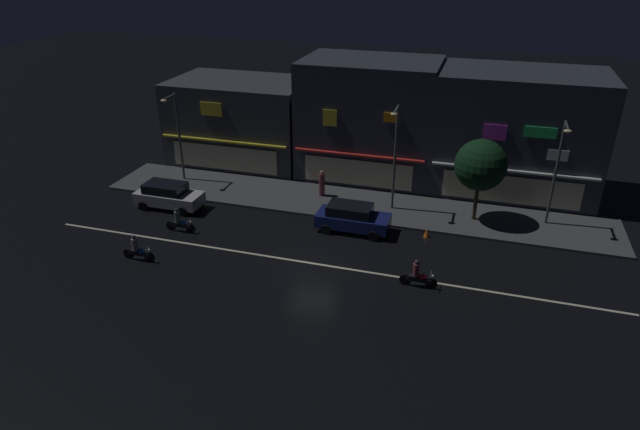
{
  "coord_description": "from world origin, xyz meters",
  "views": [
    {
      "loc": [
        7.81,
        -24.3,
        15.49
      ],
      "look_at": [
        -0.51,
        3.08,
        1.38
      ],
      "focal_mm": 31.14,
      "sensor_mm": 36.0,
      "label": 1
    }
  ],
  "objects": [
    {
      "name": "motorcycle_opposite_lane",
      "position": [
        -9.12,
        -2.4,
        0.63
      ],
      "size": [
        1.9,
        0.6,
        1.52
      ],
      "rotation": [
        0.0,
        0.0,
        3.17
      ],
      "color": "black",
      "rests_on": "ground"
    },
    {
      "name": "lane_divider_stripe",
      "position": [
        0.0,
        0.0,
        0.01
      ],
      "size": [
        31.71,
        0.16,
        0.01
      ],
      "primitive_type": "cube",
      "color": "beige",
      "rests_on": "ground"
    },
    {
      "name": "motorcycle_following",
      "position": [
        5.66,
        -0.58,
        0.63
      ],
      "size": [
        1.9,
        0.6,
        1.52
      ],
      "rotation": [
        0.0,
        0.0,
        3.26
      ],
      "color": "black",
      "rests_on": "ground"
    },
    {
      "name": "streetlamp_east",
      "position": [
        12.22,
        8.24,
        3.96
      ],
      "size": [
        0.44,
        1.64,
        6.39
      ],
      "color": "#47494C",
      "rests_on": "sidewalk_far"
    },
    {
      "name": "parked_car_near_kerb",
      "position": [
        -11.0,
        3.98,
        0.87
      ],
      "size": [
        4.3,
        1.98,
        1.67
      ],
      "color": "silver",
      "rests_on": "ground"
    },
    {
      "name": "sidewalk_far",
      "position": [
        0.0,
        7.82,
        0.07
      ],
      "size": [
        33.38,
        4.86,
        0.14
      ],
      "primitive_type": "cube",
      "color": "#424447",
      "rests_on": "ground"
    },
    {
      "name": "storefront_right_block",
      "position": [
        -10.01,
        13.59,
        3.12
      ],
      "size": [
        10.23,
        6.84,
        6.25
      ],
      "color": "#383A3F",
      "rests_on": "ground"
    },
    {
      "name": "street_tree",
      "position": [
        7.99,
        7.75,
        3.67
      ],
      "size": [
        3.08,
        3.08,
        5.09
      ],
      "color": "#473323",
      "rests_on": "sidewalk_far"
    },
    {
      "name": "storefront_center_block",
      "position": [
        -0.0,
        13.46,
        4.17
      ],
      "size": [
        9.39,
        6.58,
        8.35
      ],
      "color": "#2D333D",
      "rests_on": "ground"
    },
    {
      "name": "pedestrian_on_sidewalk",
      "position": [
        -2.01,
        8.42,
        0.95
      ],
      "size": [
        0.39,
        0.39,
        1.77
      ],
      "rotation": [
        0.0,
        0.0,
        4.0
      ],
      "color": "brown",
      "rests_on": "sidewalk_far"
    },
    {
      "name": "parked_car_trailing",
      "position": [
        1.11,
        4.3,
        0.87
      ],
      "size": [
        4.3,
        1.98,
        1.67
      ],
      "color": "navy",
      "rests_on": "ground"
    },
    {
      "name": "motorcycle_lead",
      "position": [
        -8.64,
        1.2,
        0.63
      ],
      "size": [
        1.9,
        0.6,
        1.52
      ],
      "rotation": [
        0.0,
        0.0,
        -0.09
      ],
      "color": "black",
      "rests_on": "ground"
    },
    {
      "name": "ground_plane",
      "position": [
        0.0,
        0.0,
        0.0
      ],
      "size": [
        140.0,
        140.0,
        0.0
      ],
      "primitive_type": "plane",
      "color": "black"
    },
    {
      "name": "streetlamp_west",
      "position": [
        -12.37,
        8.1,
        3.87
      ],
      "size": [
        0.44,
        1.64,
        6.22
      ],
      "color": "#47494C",
      "rests_on": "sidewalk_far"
    },
    {
      "name": "streetlamp_mid",
      "position": [
        2.88,
        7.6,
        4.13
      ],
      "size": [
        0.44,
        1.64,
        6.72
      ],
      "color": "#47494C",
      "rests_on": "sidewalk_far"
    },
    {
      "name": "storefront_left_block",
      "position": [
        10.01,
        13.59,
        4.05
      ],
      "size": [
        10.64,
        6.84,
        8.12
      ],
      "color": "#2D333D",
      "rests_on": "ground"
    },
    {
      "name": "traffic_cone",
      "position": [
        5.48,
        4.8,
        0.28
      ],
      "size": [
        0.36,
        0.36,
        0.55
      ],
      "primitive_type": "cone",
      "color": "orange",
      "rests_on": "ground"
    }
  ]
}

